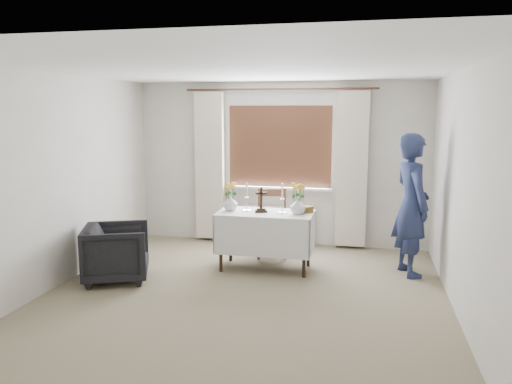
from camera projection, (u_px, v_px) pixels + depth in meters
ground at (241, 301)px, 5.49m from camera, size 5.00×5.00×0.00m
altar_table at (265, 241)px, 6.53m from camera, size 1.24×0.64×0.76m
wooden_chair at (272, 223)px, 7.11m from camera, size 0.52×0.52×0.95m
armchair at (117, 253)px, 6.11m from camera, size 0.99×0.98×0.70m
person at (411, 205)px, 6.25m from camera, size 0.63×0.76×1.79m
radiator at (279, 225)px, 7.77m from camera, size 1.10×0.10×0.60m
wooden_cross at (261, 200)px, 6.45m from camera, size 0.18×0.15×0.33m
candlestick_left at (247, 197)px, 6.53m from camera, size 0.13×0.13×0.38m
candlestick_right at (282, 198)px, 6.39m from camera, size 0.13×0.13×0.39m
flower_vase_left at (230, 203)px, 6.56m from camera, size 0.21×0.21×0.20m
flower_vase_right at (298, 206)px, 6.34m from camera, size 0.25×0.25×0.21m
wicker_basket at (305, 209)px, 6.49m from camera, size 0.24×0.24×0.08m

